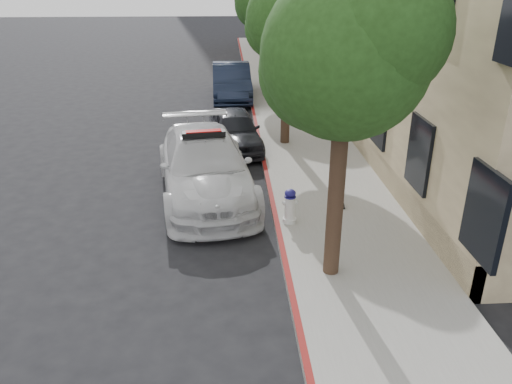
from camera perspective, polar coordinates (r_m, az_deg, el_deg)
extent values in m
plane|color=black|center=(11.56, -7.80, -4.62)|extent=(120.00, 120.00, 0.00)
cube|color=gray|center=(21.01, 3.98, 8.97)|extent=(3.20, 50.00, 0.15)
cube|color=maroon|center=(20.87, -0.27, 8.93)|extent=(0.12, 50.00, 0.15)
cylinder|color=black|center=(9.13, 9.14, -0.17)|extent=(0.30, 0.30, 3.30)
sphere|color=#1D3D13|center=(8.44, 10.25, 15.18)|extent=(2.80, 2.80, 2.80)
sphere|color=#1D3D13|center=(8.21, 13.79, 17.47)|extent=(2.24, 2.24, 2.24)
sphere|color=#1D3D13|center=(8.71, 7.35, 13.62)|extent=(2.10, 2.10, 2.10)
cylinder|color=black|center=(16.67, 3.43, 10.94)|extent=(0.30, 0.30, 3.19)
sphere|color=#1D3D13|center=(16.30, 3.64, 19.17)|extent=(2.60, 2.60, 2.60)
sphere|color=#1D3D13|center=(16.03, 5.33, 20.48)|extent=(2.08, 2.08, 2.08)
sphere|color=#1D3D13|center=(16.58, 2.22, 18.24)|extent=(1.95, 1.95, 1.95)
cylinder|color=black|center=(24.47, 1.23, 15.42)|extent=(0.30, 0.30, 3.41)
sphere|color=#1D3D13|center=(24.52, 0.35, 20.62)|extent=(2.25, 2.25, 2.25)
imported|color=silver|center=(13.09, -5.86, 2.94)|extent=(3.05, 5.91, 1.64)
cube|color=black|center=(12.81, -6.02, 6.61)|extent=(1.13, 0.43, 0.14)
cube|color=#A50A07|center=(12.79, -6.03, 6.87)|extent=(0.92, 0.34, 0.06)
imported|color=black|center=(16.74, -2.46, 7.14)|extent=(1.99, 3.97, 1.30)
imported|color=black|center=(23.60, -2.82, 12.48)|extent=(1.80, 4.91, 1.61)
cylinder|color=silver|center=(11.60, 3.84, -3.20)|extent=(0.32, 0.32, 0.10)
cylinder|color=silver|center=(11.46, 3.89, -1.77)|extent=(0.24, 0.24, 0.54)
ellipsoid|color=navy|center=(11.31, 3.94, -0.12)|extent=(0.26, 0.26, 0.18)
cylinder|color=silver|center=(11.41, 3.90, -1.22)|extent=(0.34, 0.12, 0.10)
cylinder|color=silver|center=(11.41, 3.90, -1.22)|extent=(0.11, 0.18, 0.10)
cube|color=black|center=(12.50, 9.35, -1.58)|extent=(0.36, 0.36, 0.03)
cone|color=#FF610D|center=(12.37, 9.45, -0.29)|extent=(0.25, 0.25, 0.59)
cylinder|color=white|center=(12.33, 9.48, 0.12)|extent=(0.13, 0.13, 0.09)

